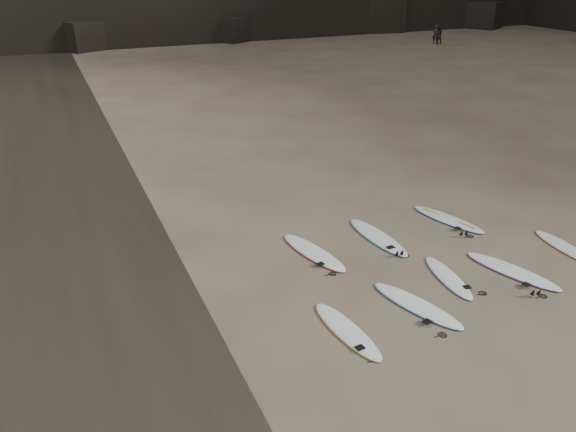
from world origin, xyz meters
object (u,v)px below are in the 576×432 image
Objects in this scene: surfboard_0 at (347,330)px; surfboard_1 at (417,305)px; surfboard_6 at (378,237)px; person_b at (439,35)px; surfboard_2 at (448,277)px; surfboard_5 at (313,252)px; surfboard_7 at (448,219)px; person_a at (436,34)px; surfboard_4 at (565,247)px; surfboard_3 at (512,271)px.

surfboard_0 is 0.94× the size of surfboard_1.
surfboard_6 is (3.11, 3.70, 0.01)m from surfboard_0.
surfboard_1 is at bearing -110.45° from surfboard_6.
surfboard_2 is at bearing 73.39° from person_b.
surfboard_5 reaches higher than surfboard_7.
surfboard_7 is 40.16m from person_a.
surfboard_4 is at bearing 8.92° from surfboard_2.
person_a reaches higher than surfboard_3.
person_b reaches higher than surfboard_0.
surfboard_5 is (-1.14, 3.41, 0.00)m from surfboard_1.
surfboard_3 is at bearing -11.74° from surfboard_1.
surfboard_4 is 0.85× the size of surfboard_5.
surfboard_0 is 2.07m from surfboard_1.
surfboard_7 is 40.11m from person_b.
surfboard_2 is 1.41× the size of person_b.
surfboard_6 is at bearing 107.50° from surfboard_3.
surfboard_4 is at bearing 78.06° from person_b.
surfboard_5 is 4.95m from surfboard_7.
surfboard_6 is 2.76m from surfboard_7.
surfboard_3 is 2.45m from surfboard_4.
surfboard_4 is 41.48m from person_a.
person_b is (23.95, 32.16, 0.76)m from surfboard_7.
person_b is (26.70, 32.33, 0.76)m from surfboard_6.
person_a is at bearing 35.32° from surfboard_1.
surfboard_3 is 43.16m from person_a.
surfboard_5 is 2.20m from surfboard_6.
surfboard_3 and surfboard_5 have the same top height.
surfboard_1 is 3.65m from surfboard_6.
surfboard_3 is 3.90m from surfboard_6.
surfboard_2 is 0.84× the size of surfboard_3.
surfboard_1 is at bearing 167.42° from surfboard_3.
person_b is at bearing 61.74° from surfboard_4.
person_a reaches higher than surfboard_1.
surfboard_6 is at bearing 55.94° from surfboard_1.
surfboard_6 is (1.06, 3.49, 0.00)m from surfboard_1.
surfboard_1 reaches higher than surfboard_4.
person_a reaches higher than surfboard_0.
surfboard_5 is at bearing 68.46° from person_b.
surfboard_4 is at bearing 92.29° from person_a.
surfboard_3 is 43.10m from person_b.
surfboard_2 is 1.85m from surfboard_3.
surfboard_1 is 1.16× the size of surfboard_2.
person_a is (26.52, 32.52, 0.83)m from surfboard_6.
person_b reaches higher than surfboard_7.
surfboard_0 is 3.74m from surfboard_5.
surfboard_5 is (0.91, 3.62, 0.00)m from surfboard_0.
surfboard_7 reaches higher than surfboard_2.
surfboard_5 is (-6.88, 2.66, 0.01)m from surfboard_4.
person_a is (29.63, 36.23, 0.84)m from surfboard_0.
surfboard_1 is at bearing 72.42° from person_b.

